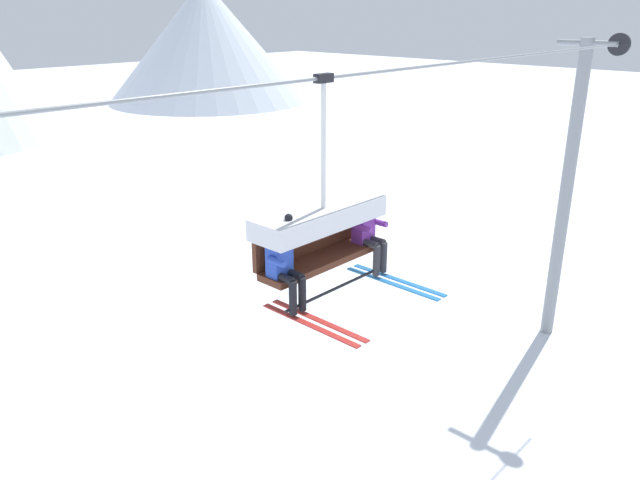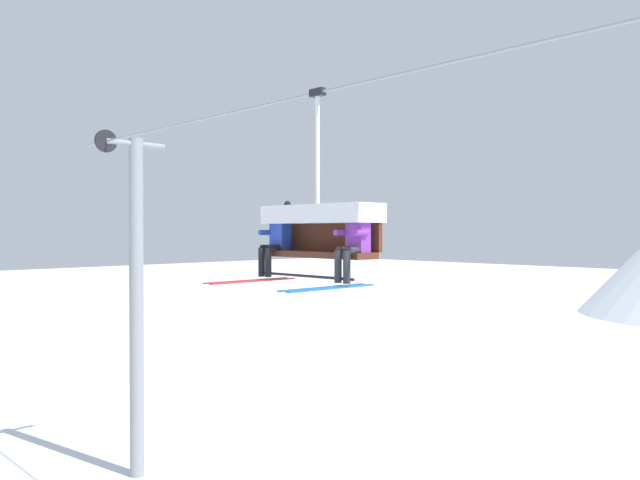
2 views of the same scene
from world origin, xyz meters
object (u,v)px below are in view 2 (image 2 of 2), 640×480
object	(u,v)px
skier_blue	(275,239)
skier_purple	(352,242)
chairlift_chair	(321,222)
lift_tower_near	(136,299)

from	to	relation	value
skier_blue	skier_purple	xyz separation A→B (m)	(1.79, -0.01, -0.02)
chairlift_chair	skier_blue	xyz separation A→B (m)	(-0.89, -0.21, -0.29)
lift_tower_near	chairlift_chair	xyz separation A→B (m)	(7.51, -0.71, 1.88)
lift_tower_near	skier_purple	size ratio (longest dim) A/B	5.18
skier_purple	chairlift_chair	bearing A→B (deg)	166.15
chairlift_chair	skier_purple	world-z (taller)	chairlift_chair
skier_blue	skier_purple	world-z (taller)	skier_blue
chairlift_chair	skier_purple	xyz separation A→B (m)	(0.90, -0.22, -0.31)
skier_blue	skier_purple	size ratio (longest dim) A/B	1.00
skier_purple	lift_tower_near	bearing A→B (deg)	173.68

